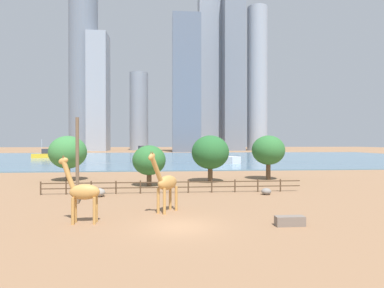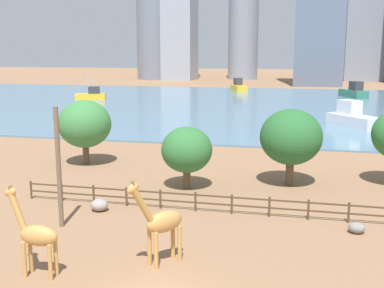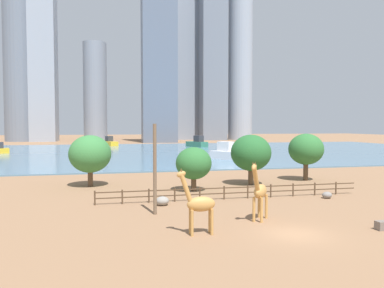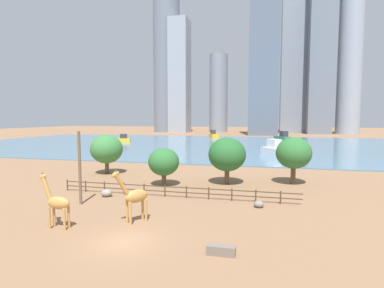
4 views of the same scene
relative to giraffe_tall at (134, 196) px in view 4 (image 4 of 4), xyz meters
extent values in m
plane|color=#8C6647|center=(0.84, 76.20, -2.17)|extent=(400.00, 400.00, 0.00)
cube|color=slate|center=(0.84, 73.20, -2.07)|extent=(180.00, 86.00, 0.20)
cylinder|color=#C18C47|center=(-0.10, -0.59, -1.25)|extent=(0.30, 0.30, 1.84)
cylinder|color=#C18C47|center=(-0.55, -0.24, -1.25)|extent=(0.30, 0.30, 1.84)
cylinder|color=#C18C47|center=(0.77, 0.53, -1.25)|extent=(0.30, 0.30, 1.84)
cylinder|color=#C18C47|center=(0.33, 0.88, -1.25)|extent=(0.30, 0.30, 1.84)
ellipsoid|color=#C18C47|center=(0.11, 0.15, -0.01)|extent=(1.89, 2.10, 1.06)
cylinder|color=#C18C47|center=(-0.66, -0.84, 1.09)|extent=(1.04, 1.21, 1.93)
ellipsoid|color=#C18C47|center=(-0.96, -1.23, 1.98)|extent=(0.74, 0.82, 0.69)
cone|color=brown|center=(-0.90, -1.28, 2.29)|extent=(0.14, 0.14, 0.19)
cone|color=brown|center=(-1.03, -1.18, 2.29)|extent=(0.14, 0.14, 0.19)
cylinder|color=#C18C47|center=(-5.77, -2.79, -1.32)|extent=(0.20, 0.20, 1.70)
cylinder|color=#C18C47|center=(-5.77, -2.26, -1.32)|extent=(0.20, 0.20, 1.70)
cylinder|color=#C18C47|center=(-4.45, -2.79, -1.32)|extent=(0.20, 0.20, 1.70)
cylinder|color=#C18C47|center=(-4.45, -2.27, -1.32)|extent=(0.20, 0.20, 1.70)
ellipsoid|color=#C18C47|center=(-5.11, -2.53, -0.17)|extent=(1.88, 0.76, 0.98)
cylinder|color=#C18C47|center=(-6.11, -2.52, 0.92)|extent=(0.89, 0.31, 1.88)
ellipsoid|color=#C18C47|center=(-6.42, -2.52, 1.80)|extent=(0.70, 0.31, 0.57)
cone|color=brown|center=(-6.42, -2.60, 2.09)|extent=(0.09, 0.09, 0.18)
cone|color=brown|center=(-6.42, -2.45, 2.09)|extent=(0.09, 0.09, 0.18)
cylinder|color=brown|center=(-7.35, 3.63, 1.44)|extent=(0.28, 0.28, 7.21)
ellipsoid|color=gray|center=(9.75, 6.54, -1.85)|extent=(0.96, 0.85, 0.64)
ellipsoid|color=gray|center=(-6.32, 6.80, -1.77)|extent=(1.16, 1.07, 0.80)
cube|color=#72665B|center=(7.61, -4.16, -1.87)|extent=(1.80, 0.60, 0.60)
cylinder|color=#4C3826|center=(-12.16, 8.20, -1.52)|extent=(0.14, 0.14, 1.30)
cylinder|color=#4C3826|center=(-9.76, 8.20, -1.52)|extent=(0.14, 0.14, 1.30)
cylinder|color=#4C3826|center=(-7.36, 8.20, -1.52)|extent=(0.14, 0.14, 1.30)
cylinder|color=#4C3826|center=(-4.96, 8.20, -1.52)|extent=(0.14, 0.14, 1.30)
cylinder|color=#4C3826|center=(-2.56, 8.20, -1.52)|extent=(0.14, 0.14, 1.30)
cylinder|color=#4C3826|center=(-0.17, 8.20, -1.52)|extent=(0.14, 0.14, 1.30)
cylinder|color=#4C3826|center=(2.23, 8.20, -1.52)|extent=(0.14, 0.14, 1.30)
cylinder|color=#4C3826|center=(4.63, 8.20, -1.52)|extent=(0.14, 0.14, 1.30)
cylinder|color=#4C3826|center=(7.03, 8.20, -1.52)|extent=(0.14, 0.14, 1.30)
cylinder|color=#4C3826|center=(9.43, 8.20, -1.52)|extent=(0.14, 0.14, 1.30)
cylinder|color=#4C3826|center=(11.82, 8.20, -1.52)|extent=(0.14, 0.14, 1.30)
cube|color=#4C3826|center=(0.84, 8.20, -1.06)|extent=(26.10, 0.08, 0.10)
cube|color=#4C3826|center=(0.84, 8.20, -1.58)|extent=(26.10, 0.08, 0.10)
cylinder|color=brown|center=(-2.00, 13.29, -1.43)|extent=(0.57, 0.57, 1.47)
ellipsoid|color=#2D6B33|center=(-2.00, 13.29, 0.85)|extent=(3.87, 3.87, 3.48)
cylinder|color=brown|center=(5.61, 16.01, -1.21)|extent=(0.61, 0.61, 1.92)
ellipsoid|color=#26602D|center=(5.61, 16.01, 1.67)|extent=(4.79, 4.79, 4.31)
cylinder|color=brown|center=(-13.03, 18.96, -1.24)|extent=(0.59, 0.59, 1.85)
ellipsoid|color=#387A3D|center=(-13.03, 18.96, 1.62)|extent=(4.84, 4.84, 4.35)
cylinder|color=brown|center=(13.88, 17.89, -1.04)|extent=(0.62, 0.62, 2.25)
ellipsoid|color=#2D6B33|center=(13.88, 17.89, 1.87)|extent=(4.45, 4.45, 4.01)
cube|color=silver|center=(13.15, 46.83, -1.15)|extent=(7.19, 8.29, 1.63)
cube|color=silver|center=(12.55, 47.65, 0.64)|extent=(3.31, 3.52, 1.95)
cube|color=#337259|center=(17.11, 92.76, -1.14)|extent=(6.08, 8.77, 1.65)
cube|color=#333338|center=(17.53, 91.82, 0.68)|extent=(3.02, 3.53, 1.99)
cube|color=gold|center=(-38.29, 74.20, -1.33)|extent=(6.74, 4.17, 1.27)
cube|color=#333338|center=(-37.53, 74.45, 0.06)|extent=(2.65, 2.17, 1.52)
cylinder|color=silver|center=(-38.59, 74.10, 1.52)|extent=(0.15, 0.15, 4.44)
cube|color=gold|center=(-10.42, 104.42, -1.21)|extent=(5.38, 8.02, 1.51)
cube|color=#333338|center=(-10.78, 105.29, 0.45)|extent=(2.71, 3.20, 1.81)
cube|color=slate|center=(39.33, 152.68, 47.66)|extent=(12.14, 10.66, 99.66)
cube|color=slate|center=(9.98, 131.27, 32.84)|extent=(14.32, 9.54, 70.01)
cube|color=#939EAD|center=(-39.17, 153.77, 31.29)|extent=(10.94, 13.71, 66.90)
cylinder|color=#939EAD|center=(54.32, 154.58, 40.79)|extent=(12.10, 12.10, 85.90)
cube|color=gray|center=(27.19, 164.07, 45.59)|extent=(15.01, 13.44, 95.51)
cylinder|color=gray|center=(-17.16, 164.44, 21.61)|extent=(11.25, 11.25, 47.55)
cylinder|color=slate|center=(-48.50, 157.32, 45.78)|extent=(16.30, 16.30, 95.89)
camera|label=1|loc=(0.09, -21.93, 3.00)|focal=28.00mm
camera|label=2|loc=(6.51, -21.22, 8.12)|focal=45.00mm
camera|label=3|loc=(-10.89, -25.74, 4.89)|focal=35.00mm
camera|label=4|loc=(9.97, -21.95, 6.26)|focal=28.00mm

